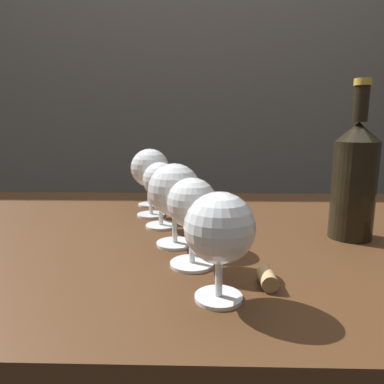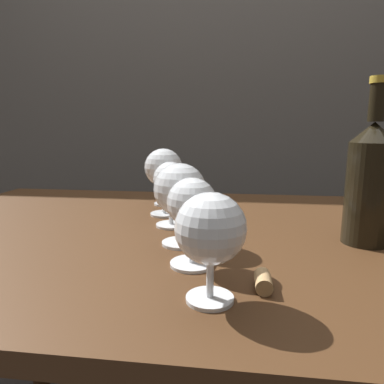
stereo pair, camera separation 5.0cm
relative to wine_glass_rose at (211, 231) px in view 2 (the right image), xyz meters
name	(u,v)px [view 2 (the right image)]	position (x,y,z in m)	size (l,w,h in m)	color
back_wall	(230,53)	(-0.01, 1.44, 0.48)	(5.00, 0.08, 2.60)	#59544F
dining_table	(213,274)	(-0.01, 0.28, -0.18)	(1.39, 0.80, 0.73)	#472B16
wine_glass_rose	(211,231)	(0.00, 0.00, 0.00)	(0.09, 0.09, 0.13)	white
wine_glass_amber	(192,206)	(-0.04, 0.10, 0.01)	(0.07, 0.07, 0.13)	white
wine_glass_port	(180,191)	(-0.07, 0.19, 0.01)	(0.09, 0.09, 0.15)	white
wine_glass_chardonnay	(171,181)	(-0.11, 0.31, 0.01)	(0.07, 0.07, 0.14)	white
wine_glass_cabernet	(163,169)	(-0.14, 0.40, 0.02)	(0.09, 0.09, 0.16)	white
wine_glass_white	(165,168)	(-0.16, 0.50, 0.01)	(0.08, 0.08, 0.14)	white
wine_bottle	(369,181)	(0.26, 0.24, 0.03)	(0.08, 0.08, 0.29)	black
cork	(263,281)	(0.07, 0.04, -0.08)	(0.02, 0.02, 0.04)	tan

